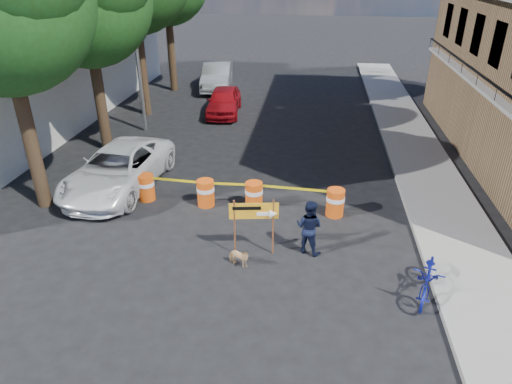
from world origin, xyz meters
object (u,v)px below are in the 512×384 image
(barrel_far_left, at_px, (146,187))
(barrel_mid_right, at_px, (254,195))
(sedan_red, at_px, (224,101))
(barrel_mid_left, at_px, (206,192))
(detour_sign, at_px, (260,215))
(pedestrian, at_px, (309,227))
(sedan_silver, at_px, (217,76))
(dog, at_px, (239,258))
(bicycle, at_px, (432,262))
(suv_white, at_px, (118,169))
(barrel_far_right, at_px, (335,202))

(barrel_far_left, xyz_separation_m, barrel_mid_right, (3.67, -0.10, 0.00))
(sedan_red, bearing_deg, barrel_mid_right, -78.29)
(barrel_far_left, height_order, barrel_mid_left, same)
(detour_sign, bearing_deg, pedestrian, 3.96)
(sedan_red, bearing_deg, barrel_mid_left, -87.12)
(sedan_silver, bearing_deg, dog, -83.34)
(bicycle, height_order, dog, bicycle)
(barrel_mid_right, distance_m, sedan_silver, 15.55)
(detour_sign, bearing_deg, bicycle, -24.82)
(barrel_mid_right, distance_m, bicycle, 6.07)
(sedan_red, xyz_separation_m, sedan_silver, (-1.40, 5.06, 0.10))
(bicycle, xyz_separation_m, suv_white, (-9.60, 4.60, -0.24))
(detour_sign, bearing_deg, barrel_mid_left, 120.36)
(bicycle, bearing_deg, sedan_silver, 133.93)
(barrel_far_left, height_order, barrel_mid_right, same)
(dog, height_order, suv_white, suv_white)
(barrel_far_left, relative_size, bicycle, 0.46)
(barrel_mid_left, relative_size, suv_white, 0.17)
(barrel_mid_left, bearing_deg, suv_white, 165.56)
(suv_white, bearing_deg, barrel_far_left, -24.91)
(barrel_mid_left, height_order, sedan_silver, sedan_silver)
(barrel_far_left, height_order, sedan_red, sedan_red)
(sedan_red, distance_m, sedan_silver, 5.25)
(suv_white, bearing_deg, barrel_mid_left, -9.57)
(bicycle, relative_size, suv_white, 0.37)
(bicycle, distance_m, suv_white, 10.65)
(bicycle, bearing_deg, barrel_far_left, 173.30)
(barrel_far_left, bearing_deg, detour_sign, -32.96)
(barrel_mid_left, bearing_deg, barrel_far_right, -1.65)
(barrel_mid_left, bearing_deg, dog, -63.27)
(barrel_mid_left, distance_m, pedestrian, 4.10)
(suv_white, bearing_deg, detour_sign, -27.38)
(pedestrian, xyz_separation_m, bicycle, (2.89, -1.50, 0.19))
(barrel_far_right, bearing_deg, pedestrian, -110.24)
(barrel_far_right, relative_size, sedan_red, 0.22)
(barrel_mid_left, bearing_deg, sedan_silver, 100.24)
(barrel_far_right, height_order, sedan_red, sedan_red)
(barrel_far_left, relative_size, barrel_mid_left, 1.00)
(pedestrian, distance_m, sedan_silver, 18.29)
(pedestrian, relative_size, dog, 2.45)
(barrel_far_right, height_order, detour_sign, detour_sign)
(barrel_mid_left, height_order, suv_white, suv_white)
(barrel_mid_left, bearing_deg, sedan_red, 97.50)
(dog, bearing_deg, sedan_red, 32.21)
(barrel_far_left, distance_m, barrel_mid_left, 2.09)
(barrel_far_right, height_order, suv_white, suv_white)
(barrel_mid_left, distance_m, sedan_red, 10.02)
(barrel_far_right, relative_size, detour_sign, 0.53)
(suv_white, distance_m, sedan_silver, 14.15)
(barrel_far_left, relative_size, sedan_red, 0.22)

